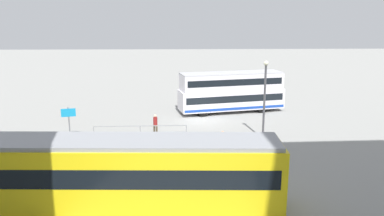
# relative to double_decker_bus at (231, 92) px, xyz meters

# --- Properties ---
(ground_plane) EXTENTS (160.00, 160.00, 0.00)m
(ground_plane) POSITION_rel_double_decker_bus_xyz_m (3.15, 2.93, -1.98)
(ground_plane) COLOR gray
(double_decker_bus) EXTENTS (10.43, 4.69, 3.86)m
(double_decker_bus) POSITION_rel_double_decker_bus_xyz_m (0.00, 0.00, 0.00)
(double_decker_bus) COLOR silver
(double_decker_bus) RESTS_ON ground
(tram_yellow) EXTENTS (15.26, 3.26, 3.49)m
(tram_yellow) POSITION_rel_double_decker_bus_xyz_m (7.87, 19.03, -0.17)
(tram_yellow) COLOR yellow
(tram_yellow) RESTS_ON ground
(pedestrian_near_railing) EXTENTS (0.43, 0.43, 1.73)m
(pedestrian_near_railing) POSITION_rel_double_decker_bus_xyz_m (6.88, 7.59, -0.98)
(pedestrian_near_railing) COLOR #4C3F2D
(pedestrian_near_railing) RESTS_ON ground
(pedestrian_crossing) EXTENTS (0.42, 0.42, 1.63)m
(pedestrian_crossing) POSITION_rel_double_decker_bus_xyz_m (2.17, 11.77, -1.04)
(pedestrian_crossing) COLOR #33384C
(pedestrian_crossing) RESTS_ON ground
(pedestrian_railing) EXTENTS (6.98, 0.16, 1.08)m
(pedestrian_railing) POSITION_rel_double_decker_bus_xyz_m (7.97, 8.39, -1.25)
(pedestrian_railing) COLOR gray
(pedestrian_railing) RESTS_ON ground
(info_sign) EXTENTS (1.04, 0.29, 2.39)m
(info_sign) POSITION_rel_double_decker_bus_xyz_m (13.38, 7.79, -0.34)
(info_sign) COLOR slate
(info_sign) RESTS_ON ground
(street_lamp) EXTENTS (0.36, 0.36, 5.89)m
(street_lamp) POSITION_rel_double_decker_bus_xyz_m (-1.29, 8.48, 1.52)
(street_lamp) COLOR #4C4C51
(street_lamp) RESTS_ON ground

